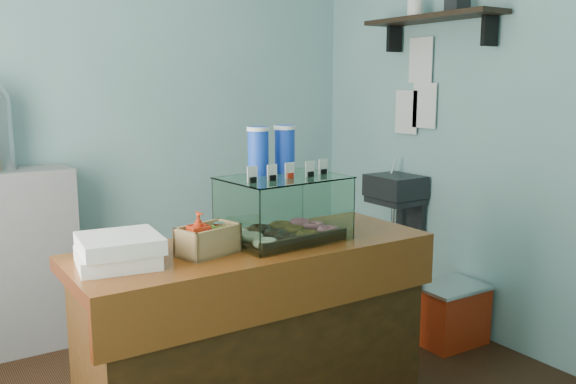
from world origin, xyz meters
TOP-DOWN VIEW (x-y plane):
  - room_shell at (0.03, 0.01)m, footprint 3.54×3.04m
  - counter at (0.00, -0.25)m, footprint 1.60×0.60m
  - display_case at (0.15, -0.22)m, footprint 0.55×0.42m
  - condiment_crate at (-0.25, -0.28)m, footprint 0.28×0.21m
  - pastry_boxes at (-0.60, -0.24)m, footprint 0.34×0.35m
  - red_cooler at (1.51, -0.05)m, footprint 0.43×0.33m

SIDE VIEW (x-z plane):
  - red_cooler at x=1.51m, z-range 0.00..0.37m
  - counter at x=0.00m, z-range 0.01..0.91m
  - pastry_boxes at x=-0.60m, z-range 0.90..1.02m
  - condiment_crate at x=-0.25m, z-range 0.87..1.06m
  - display_case at x=0.15m, z-range 0.82..1.32m
  - room_shell at x=0.03m, z-range 0.30..3.12m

